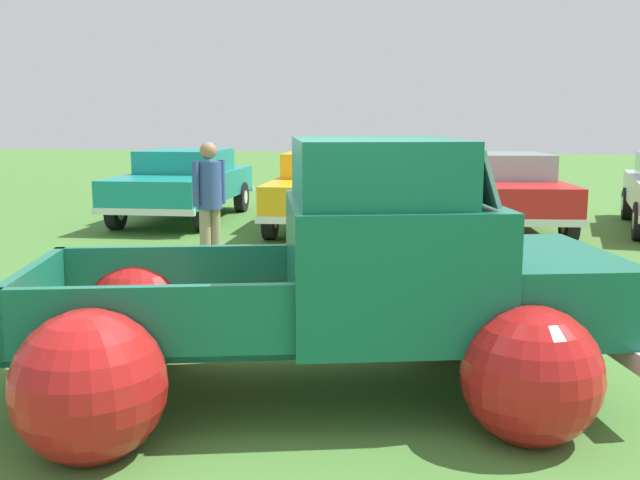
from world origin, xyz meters
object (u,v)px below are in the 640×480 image
show_car_1 (329,187)px  show_car_2 (503,189)px  vintage_pickup_truck (352,295)px  spectator_1 (209,198)px  show_car_0 (184,182)px

show_car_1 → show_car_2: bearing=88.7°
vintage_pickup_truck → spectator_1: 4.85m
show_car_1 → vintage_pickup_truck: bearing=7.4°
show_car_0 → show_car_2: 6.36m
show_car_2 → spectator_1: (-4.09, -4.43, 0.22)m
show_car_2 → show_car_1: bearing=-94.5°
vintage_pickup_truck → show_car_2: vintage_pickup_truck is taller
show_car_1 → show_car_2: same height
show_car_1 → show_car_2: size_ratio=1.09×
show_car_0 → spectator_1: (2.27, -4.75, 0.22)m
vintage_pickup_truck → show_car_2: size_ratio=1.14×
show_car_1 → spectator_1: spectator_1 is taller
show_car_1 → spectator_1: (-0.86, -4.25, 0.22)m
show_car_1 → spectator_1: bearing=-15.8°
show_car_1 → show_car_2: (3.23, 0.18, -0.00)m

